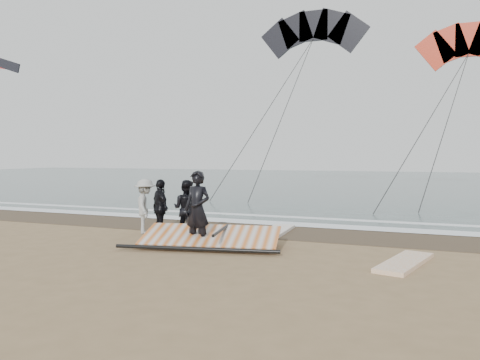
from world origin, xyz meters
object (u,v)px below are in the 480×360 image
object	(u,v)px
man_main	(197,209)
sail_rig	(210,239)
board_white	(405,262)
board_cream	(275,232)

from	to	relation	value
man_main	sail_rig	bearing A→B (deg)	61.48
board_white	board_cream	xyz separation A→B (m)	(-3.67, 2.75, 0.01)
board_white	sail_rig	world-z (taller)	sail_rig
board_white	board_cream	distance (m)	4.59
man_main	board_cream	size ratio (longest dim) A/B	0.80
man_main	board_white	world-z (taller)	man_main
board_white	board_cream	world-z (taller)	board_cream
board_white	sail_rig	distance (m)	4.62
man_main	sail_rig	world-z (taller)	man_main
man_main	board_cream	distance (m)	3.10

